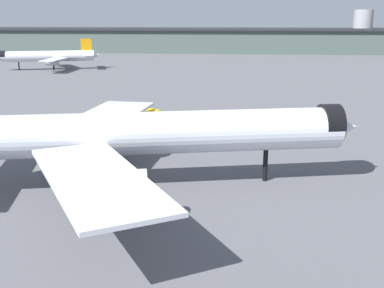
{
  "coord_description": "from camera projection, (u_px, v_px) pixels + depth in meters",
  "views": [
    {
      "loc": [
        11.51,
        -51.54,
        19.25
      ],
      "look_at": [
        8.82,
        2.31,
        4.88
      ],
      "focal_mm": 44.99,
      "sensor_mm": 36.0,
      "label": 1
    }
  ],
  "objects": [
    {
      "name": "airliner_near_gate",
      "position": [
        132.0,
        135.0,
        54.58
      ],
      "size": [
        53.88,
        48.64,
        14.17
      ],
      "rotation": [
        0.0,
        0.0,
        0.18
      ],
      "color": "silver",
      "rests_on": "ground"
    },
    {
      "name": "ground",
      "position": [
        114.0,
        189.0,
        55.25
      ],
      "size": [
        900.0,
        900.0,
        0.0
      ],
      "primitive_type": "plane",
      "color": "#56565B"
    },
    {
      "name": "terminal_building",
      "position": [
        188.0,
        40.0,
        265.23
      ],
      "size": [
        249.46,
        41.52,
        22.59
      ],
      "rotation": [
        0.0,
        0.0,
        -0.04
      ],
      "color": "#475651",
      "rests_on": "ground"
    },
    {
      "name": "service_truck_front",
      "position": [
        147.0,
        116.0,
        87.6
      ],
      "size": [
        4.65,
        5.93,
        3.0
      ],
      "rotation": [
        0.0,
        0.0,
        1.07
      ],
      "color": "black",
      "rests_on": "ground"
    },
    {
      "name": "airliner_far_taxiway",
      "position": [
        49.0,
        56.0,
        177.58
      ],
      "size": [
        37.37,
        33.33,
        11.11
      ],
      "rotation": [
        0.0,
        0.0,
        3.41
      ],
      "color": "silver",
      "rests_on": "ground"
    }
  ]
}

